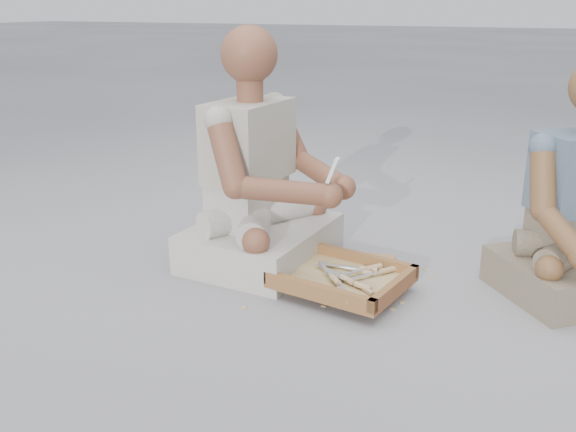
% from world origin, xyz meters
% --- Properties ---
extents(ground, '(60.00, 60.00, 0.00)m').
position_xyz_m(ground, '(0.00, 0.00, 0.00)').
color(ground, '#949499').
rests_on(ground, ground).
extents(carved_panel, '(0.67, 0.50, 0.04)m').
position_xyz_m(carved_panel, '(-0.08, 0.34, 0.02)').
color(carved_panel, '#AD8843').
rests_on(carved_panel, ground).
extents(tool_tray, '(0.54, 0.46, 0.06)m').
position_xyz_m(tool_tray, '(0.07, 0.22, 0.06)').
color(tool_tray, brown).
rests_on(tool_tray, carved_panel).
extents(chisel_0, '(0.13, 0.20, 0.02)m').
position_xyz_m(chisel_0, '(0.15, 0.06, 0.07)').
color(chisel_0, silver).
rests_on(chisel_0, tool_tray).
extents(chisel_1, '(0.08, 0.22, 0.02)m').
position_xyz_m(chisel_1, '(0.11, 0.10, 0.07)').
color(chisel_1, silver).
rests_on(chisel_1, tool_tray).
extents(chisel_2, '(0.14, 0.19, 0.02)m').
position_xyz_m(chisel_2, '(0.16, 0.31, 0.08)').
color(chisel_2, silver).
rests_on(chisel_2, tool_tray).
extents(chisel_3, '(0.16, 0.18, 0.02)m').
position_xyz_m(chisel_3, '(0.06, 0.17, 0.08)').
color(chisel_3, silver).
rests_on(chisel_3, tool_tray).
extents(chisel_4, '(0.21, 0.09, 0.02)m').
position_xyz_m(chisel_4, '(0.17, 0.16, 0.08)').
color(chisel_4, silver).
rests_on(chisel_4, tool_tray).
extents(chisel_5, '(0.20, 0.13, 0.02)m').
position_xyz_m(chisel_5, '(0.10, 0.19, 0.08)').
color(chisel_5, silver).
rests_on(chisel_5, tool_tray).
extents(chisel_6, '(0.22, 0.04, 0.02)m').
position_xyz_m(chisel_6, '(0.12, 0.29, 0.07)').
color(chisel_6, silver).
rests_on(chisel_6, tool_tray).
extents(chisel_7, '(0.22, 0.05, 0.02)m').
position_xyz_m(chisel_7, '(0.13, 0.31, 0.07)').
color(chisel_7, silver).
rests_on(chisel_7, tool_tray).
extents(chisel_8, '(0.18, 0.15, 0.02)m').
position_xyz_m(chisel_8, '(0.19, 0.15, 0.07)').
color(chisel_8, silver).
rests_on(chisel_8, tool_tray).
extents(chisel_9, '(0.14, 0.19, 0.02)m').
position_xyz_m(chisel_9, '(0.21, 0.32, 0.08)').
color(chisel_9, silver).
rests_on(chisel_9, tool_tray).
extents(wood_chip_0, '(0.02, 0.02, 0.00)m').
position_xyz_m(wood_chip_0, '(-0.03, 0.47, 0.00)').
color(wood_chip_0, tan).
rests_on(wood_chip_0, ground).
extents(wood_chip_1, '(0.02, 0.02, 0.00)m').
position_xyz_m(wood_chip_1, '(0.31, 0.24, 0.00)').
color(wood_chip_1, tan).
rests_on(wood_chip_1, ground).
extents(wood_chip_2, '(0.02, 0.02, 0.00)m').
position_xyz_m(wood_chip_2, '(-0.17, 0.34, 0.00)').
color(wood_chip_2, tan).
rests_on(wood_chip_2, ground).
extents(wood_chip_3, '(0.02, 0.02, 0.00)m').
position_xyz_m(wood_chip_3, '(0.06, 0.09, 0.00)').
color(wood_chip_3, tan).
rests_on(wood_chip_3, ground).
extents(wood_chip_4, '(0.02, 0.02, 0.00)m').
position_xyz_m(wood_chip_4, '(0.30, 0.17, 0.00)').
color(wood_chip_4, tan).
rests_on(wood_chip_4, ground).
extents(wood_chip_5, '(0.02, 0.02, 0.00)m').
position_xyz_m(wood_chip_5, '(0.12, 0.10, 0.00)').
color(wood_chip_5, tan).
rests_on(wood_chip_5, ground).
extents(wood_chip_6, '(0.02, 0.02, 0.00)m').
position_xyz_m(wood_chip_6, '(0.32, 0.58, 0.00)').
color(wood_chip_6, tan).
rests_on(wood_chip_6, ground).
extents(wood_chip_7, '(0.02, 0.02, 0.00)m').
position_xyz_m(wood_chip_7, '(-0.25, 0.25, 0.00)').
color(wood_chip_7, tan).
rests_on(wood_chip_7, ground).
extents(wood_chip_8, '(0.02, 0.02, 0.00)m').
position_xyz_m(wood_chip_8, '(-0.20, -0.05, 0.00)').
color(wood_chip_8, tan).
rests_on(wood_chip_8, ground).
extents(wood_chip_9, '(0.02, 0.02, 0.00)m').
position_xyz_m(wood_chip_9, '(0.36, 0.51, 0.00)').
color(wood_chip_9, tan).
rests_on(wood_chip_9, ground).
extents(craftsman, '(0.67, 0.66, 0.98)m').
position_xyz_m(craftsman, '(-0.36, 0.39, 0.33)').
color(craftsman, beige).
rests_on(craftsman, ground).
extents(mobile_phone, '(0.05, 0.05, 0.10)m').
position_xyz_m(mobile_phone, '(-0.00, 0.31, 0.46)').
color(mobile_phone, white).
rests_on(mobile_phone, craftsman).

